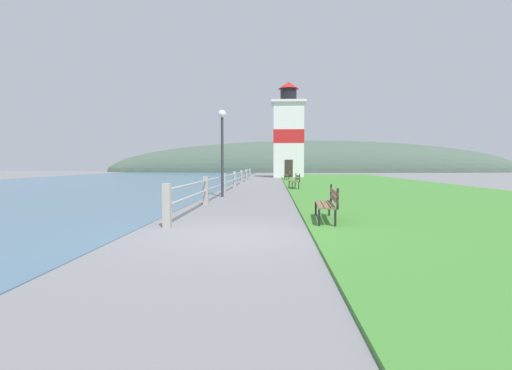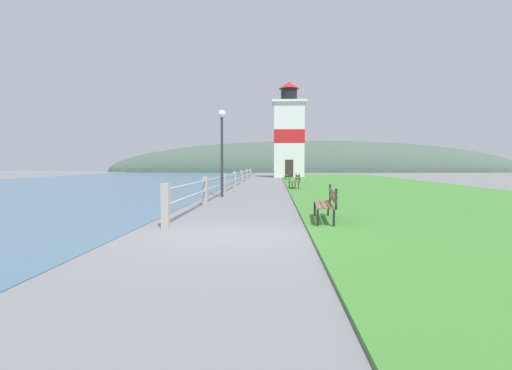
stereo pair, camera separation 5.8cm
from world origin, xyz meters
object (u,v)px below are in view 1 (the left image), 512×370
object	(u,v)px
park_bench_midway	(295,180)
lighthouse	(288,135)
park_bench_far	(288,174)
lamp_post	(222,137)
park_bench_near	(328,202)

from	to	relation	value
park_bench_midway	lighthouse	world-z (taller)	lighthouse
park_bench_far	park_bench_midway	bearing A→B (deg)	97.51
park_bench_midway	lighthouse	size ratio (longest dim) A/B	0.17
park_bench_midway	lamp_post	distance (m)	7.15
park_bench_near	park_bench_midway	distance (m)	13.72
lamp_post	park_bench_far	bearing A→B (deg)	79.39
park_bench_near	park_bench_far	size ratio (longest dim) A/B	1.21
park_bench_near	lighthouse	world-z (taller)	lighthouse
park_bench_midway	lamp_post	world-z (taller)	lamp_post
lighthouse	park_bench_midway	bearing A→B (deg)	-90.89
park_bench_near	lamp_post	distance (m)	9.08
park_bench_far	lamp_post	xyz separation A→B (m)	(-3.70, -19.73, 2.20)
lighthouse	lamp_post	distance (m)	28.16
park_bench_far	lamp_post	distance (m)	20.20
park_bench_near	lighthouse	xyz separation A→B (m)	(0.22, 35.77, 4.24)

